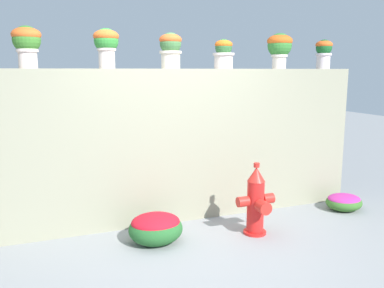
{
  "coord_description": "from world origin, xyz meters",
  "views": [
    {
      "loc": [
        -1.52,
        -3.58,
        1.87
      ],
      "look_at": [
        0.23,
        0.97,
        0.99
      ],
      "focal_mm": 38.29,
      "sensor_mm": 36.0,
      "label": 1
    }
  ],
  "objects_px": {
    "fire_hydrant": "(256,202)",
    "flower_bush_right": "(344,201)",
    "potted_plant_2": "(106,43)",
    "potted_plant_3": "(171,47)",
    "potted_plant_5": "(280,46)",
    "potted_plant_1": "(27,41)",
    "potted_plant_4": "(224,52)",
    "flower_bush_left": "(156,227)",
    "potted_plant_6": "(324,51)"
  },
  "relations": [
    {
      "from": "potted_plant_2",
      "to": "potted_plant_5",
      "type": "xyz_separation_m",
      "value": [
        2.3,
        0.05,
        0.02
      ]
    },
    {
      "from": "fire_hydrant",
      "to": "potted_plant_3",
      "type": "bearing_deg",
      "value": 130.58
    },
    {
      "from": "potted_plant_4",
      "to": "potted_plant_1",
      "type": "bearing_deg",
      "value": 179.74
    },
    {
      "from": "potted_plant_3",
      "to": "flower_bush_right",
      "type": "height_order",
      "value": "potted_plant_3"
    },
    {
      "from": "potted_plant_1",
      "to": "potted_plant_6",
      "type": "bearing_deg",
      "value": -0.15
    },
    {
      "from": "potted_plant_2",
      "to": "flower_bush_left",
      "type": "height_order",
      "value": "potted_plant_2"
    },
    {
      "from": "potted_plant_4",
      "to": "flower_bush_right",
      "type": "distance_m",
      "value": 2.59
    },
    {
      "from": "flower_bush_right",
      "to": "potted_plant_5",
      "type": "bearing_deg",
      "value": 143.49
    },
    {
      "from": "fire_hydrant",
      "to": "potted_plant_2",
      "type": "bearing_deg",
      "value": 151.89
    },
    {
      "from": "potted_plant_6",
      "to": "flower_bush_left",
      "type": "height_order",
      "value": "potted_plant_6"
    },
    {
      "from": "potted_plant_1",
      "to": "potted_plant_3",
      "type": "relative_size",
      "value": 1.05
    },
    {
      "from": "flower_bush_left",
      "to": "potted_plant_1",
      "type": "bearing_deg",
      "value": 150.91
    },
    {
      "from": "potted_plant_1",
      "to": "fire_hydrant",
      "type": "height_order",
      "value": "potted_plant_1"
    },
    {
      "from": "fire_hydrant",
      "to": "flower_bush_right",
      "type": "relative_size",
      "value": 1.69
    },
    {
      "from": "potted_plant_2",
      "to": "potted_plant_4",
      "type": "distance_m",
      "value": 1.47
    },
    {
      "from": "potted_plant_1",
      "to": "potted_plant_3",
      "type": "bearing_deg",
      "value": 0.4
    },
    {
      "from": "potted_plant_6",
      "to": "flower_bush_left",
      "type": "xyz_separation_m",
      "value": [
        -2.64,
        -0.65,
        -1.96
      ]
    },
    {
      "from": "potted_plant_1",
      "to": "fire_hydrant",
      "type": "bearing_deg",
      "value": -19.9
    },
    {
      "from": "potted_plant_5",
      "to": "potted_plant_1",
      "type": "bearing_deg",
      "value": -179.77
    },
    {
      "from": "potted_plant_2",
      "to": "potted_plant_3",
      "type": "bearing_deg",
      "value": 3.84
    },
    {
      "from": "potted_plant_1",
      "to": "potted_plant_4",
      "type": "xyz_separation_m",
      "value": [
        2.29,
        -0.01,
        -0.08
      ]
    },
    {
      "from": "potted_plant_4",
      "to": "potted_plant_6",
      "type": "distance_m",
      "value": 1.54
    },
    {
      "from": "potted_plant_2",
      "to": "fire_hydrant",
      "type": "xyz_separation_m",
      "value": [
        1.51,
        -0.8,
        -1.79
      ]
    },
    {
      "from": "potted_plant_1",
      "to": "flower_bush_right",
      "type": "bearing_deg",
      "value": -7.98
    },
    {
      "from": "potted_plant_2",
      "to": "potted_plant_6",
      "type": "bearing_deg",
      "value": 0.59
    },
    {
      "from": "potted_plant_2",
      "to": "potted_plant_5",
      "type": "relative_size",
      "value": 0.95
    },
    {
      "from": "potted_plant_1",
      "to": "fire_hydrant",
      "type": "distance_m",
      "value": 3.06
    },
    {
      "from": "potted_plant_5",
      "to": "flower_bush_left",
      "type": "height_order",
      "value": "potted_plant_5"
    },
    {
      "from": "potted_plant_1",
      "to": "flower_bush_right",
      "type": "xyz_separation_m",
      "value": [
        3.88,
        -0.54,
        -2.06
      ]
    },
    {
      "from": "fire_hydrant",
      "to": "flower_bush_left",
      "type": "xyz_separation_m",
      "value": [
        -1.15,
        0.18,
        -0.2
      ]
    },
    {
      "from": "potted_plant_5",
      "to": "flower_bush_left",
      "type": "relative_size",
      "value": 0.78
    },
    {
      "from": "potted_plant_1",
      "to": "potted_plant_5",
      "type": "height_order",
      "value": "potted_plant_5"
    },
    {
      "from": "potted_plant_1",
      "to": "potted_plant_4",
      "type": "height_order",
      "value": "potted_plant_1"
    },
    {
      "from": "potted_plant_6",
      "to": "potted_plant_2",
      "type": "bearing_deg",
      "value": -179.41
    },
    {
      "from": "fire_hydrant",
      "to": "potted_plant_1",
      "type": "bearing_deg",
      "value": 160.1
    },
    {
      "from": "potted_plant_4",
      "to": "flower_bush_right",
      "type": "bearing_deg",
      "value": -18.61
    },
    {
      "from": "potted_plant_3",
      "to": "flower_bush_right",
      "type": "distance_m",
      "value": 3.1
    },
    {
      "from": "potted_plant_4",
      "to": "potted_plant_5",
      "type": "distance_m",
      "value": 0.84
    },
    {
      "from": "potted_plant_4",
      "to": "potted_plant_5",
      "type": "relative_size",
      "value": 0.79
    },
    {
      "from": "potted_plant_1",
      "to": "potted_plant_2",
      "type": "relative_size",
      "value": 1.0
    },
    {
      "from": "flower_bush_right",
      "to": "potted_plant_3",
      "type": "bearing_deg",
      "value": 166.3
    },
    {
      "from": "potted_plant_3",
      "to": "potted_plant_5",
      "type": "bearing_deg",
      "value": 0.04
    },
    {
      "from": "potted_plant_1",
      "to": "flower_bush_right",
      "type": "distance_m",
      "value": 4.42
    },
    {
      "from": "fire_hydrant",
      "to": "flower_bush_right",
      "type": "distance_m",
      "value": 1.6
    },
    {
      "from": "potted_plant_3",
      "to": "potted_plant_5",
      "type": "height_order",
      "value": "potted_plant_5"
    },
    {
      "from": "fire_hydrant",
      "to": "flower_bush_left",
      "type": "distance_m",
      "value": 1.18
    },
    {
      "from": "potted_plant_1",
      "to": "potted_plant_4",
      "type": "bearing_deg",
      "value": -0.26
    },
    {
      "from": "fire_hydrant",
      "to": "flower_bush_left",
      "type": "bearing_deg",
      "value": 170.91
    },
    {
      "from": "potted_plant_6",
      "to": "potted_plant_3",
      "type": "bearing_deg",
      "value": 179.45
    },
    {
      "from": "potted_plant_1",
      "to": "potted_plant_2",
      "type": "xyz_separation_m",
      "value": [
        0.83,
        -0.04,
        0.0
      ]
    }
  ]
}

